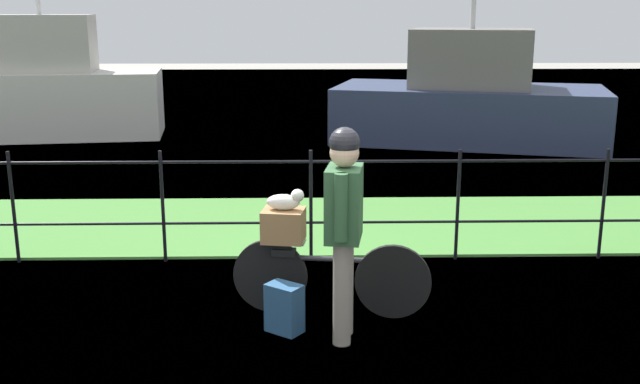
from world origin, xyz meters
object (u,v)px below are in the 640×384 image
(terrier_dog, at_px, (286,201))
(moored_boat_mid, at_px, (469,101))
(wooden_crate, at_px, (284,225))
(cyclist_person, at_px, (344,216))
(bicycle_main, at_px, (329,276))
(moored_boat_near, at_px, (46,92))
(backpack_on_paving, at_px, (284,308))

(terrier_dog, distance_m, moored_boat_mid, 8.92)
(wooden_crate, xyz_separation_m, terrier_dog, (0.02, -0.00, 0.21))
(moored_boat_mid, bearing_deg, cyclist_person, -108.28)
(bicycle_main, distance_m, moored_boat_near, 10.52)
(wooden_crate, distance_m, moored_boat_near, 10.27)
(moored_boat_near, bearing_deg, bicycle_main, -59.30)
(cyclist_person, height_order, moored_boat_mid, moored_boat_mid)
(wooden_crate, distance_m, backpack_on_paving, 0.70)
(backpack_on_paving, height_order, moored_boat_near, moored_boat_near)
(wooden_crate, height_order, terrier_dog, terrier_dog)
(cyclist_person, height_order, moored_boat_near, moored_boat_near)
(backpack_on_paving, bearing_deg, moored_boat_mid, -74.77)
(backpack_on_paving, relative_size, moored_boat_near, 0.09)
(terrier_dog, relative_size, moored_boat_near, 0.07)
(cyclist_person, xyz_separation_m, backpack_on_paving, (-0.46, 0.13, -0.80))
(terrier_dog, bearing_deg, moored_boat_mid, 67.92)
(wooden_crate, relative_size, cyclist_person, 0.20)
(cyclist_person, xyz_separation_m, moored_boat_mid, (2.90, 8.79, -0.21))
(bicycle_main, distance_m, backpack_on_paving, 0.52)
(wooden_crate, bearing_deg, moored_boat_mid, 67.77)
(bicycle_main, bearing_deg, wooden_crate, 171.12)
(terrier_dog, distance_m, moored_boat_near, 10.28)
(bicycle_main, relative_size, terrier_dog, 5.16)
(backpack_on_paving, distance_m, moored_boat_near, 10.65)
(bicycle_main, height_order, backpack_on_paving, bicycle_main)
(moored_boat_mid, bearing_deg, terrier_dog, -112.08)
(terrier_dog, bearing_deg, wooden_crate, 171.12)
(bicycle_main, relative_size, cyclist_person, 0.99)
(terrier_dog, xyz_separation_m, backpack_on_paving, (-0.01, -0.40, -0.79))
(bicycle_main, xyz_separation_m, moored_boat_near, (-5.36, 9.03, 0.57))
(terrier_dog, relative_size, backpack_on_paving, 0.81)
(bicycle_main, xyz_separation_m, cyclist_person, (0.10, -0.47, 0.66))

